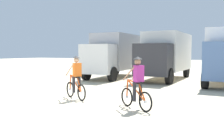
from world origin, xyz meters
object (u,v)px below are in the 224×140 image
at_px(box_truck_white_box, 166,53).
at_px(cyclist_orange_shirt, 76,79).
at_px(cyclist_cowboy_hat, 137,85).
at_px(box_truck_grey_hauler, 116,53).

height_order(box_truck_white_box, cyclist_orange_shirt, box_truck_white_box).
relative_size(cyclist_orange_shirt, cyclist_cowboy_hat, 1.00).
bearing_deg(cyclist_orange_shirt, box_truck_grey_hauler, 107.76).
relative_size(box_truck_grey_hauler, cyclist_orange_shirt, 3.77).
xyz_separation_m(box_truck_grey_hauler, box_truck_white_box, (3.85, 0.50, 0.00)).
height_order(cyclist_orange_shirt, cyclist_cowboy_hat, same).
xyz_separation_m(cyclist_orange_shirt, cyclist_cowboy_hat, (2.95, -0.50, 0.00)).
distance_m(box_truck_grey_hauler, cyclist_orange_shirt, 9.34).
distance_m(box_truck_grey_hauler, cyclist_cowboy_hat, 11.04).
distance_m(cyclist_orange_shirt, cyclist_cowboy_hat, 2.99).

